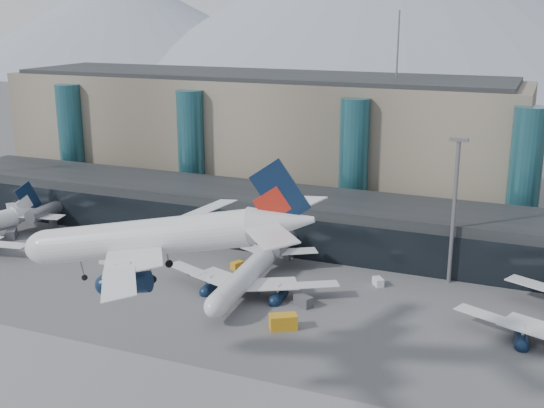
# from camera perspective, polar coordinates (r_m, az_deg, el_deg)

# --- Properties ---
(ground) EXTENTS (900.00, 900.00, 0.00)m
(ground) POSITION_cam_1_polar(r_m,az_deg,el_deg) (91.66, -9.77, -14.32)
(ground) COLOR #515154
(ground) RESTS_ON ground
(concourse) EXTENTS (170.00, 27.00, 10.00)m
(concourse) POSITION_cam_1_polar(r_m,az_deg,el_deg) (137.75, 2.86, -1.39)
(concourse) COLOR black
(concourse) RESTS_ON ground
(terminal_main) EXTENTS (130.00, 30.00, 31.00)m
(terminal_main) POSITION_cam_1_polar(r_m,az_deg,el_deg) (173.47, -1.31, 5.78)
(terminal_main) COLOR gray
(terminal_main) RESTS_ON ground
(teal_towers) EXTENTS (116.40, 19.40, 46.00)m
(teal_towers) POSITION_cam_1_polar(r_m,az_deg,el_deg) (155.43, -0.28, 4.07)
(teal_towers) COLOR #245A65
(teal_towers) RESTS_ON ground
(mountain_ridge) EXTENTS (910.00, 400.00, 110.00)m
(mountain_ridge) POSITION_cam_1_polar(r_m,az_deg,el_deg) (447.28, 19.51, 14.96)
(mountain_ridge) COLOR gray
(mountain_ridge) RESTS_ON ground
(lightmast_mid) EXTENTS (3.00, 1.20, 25.60)m
(lightmast_mid) POSITION_cam_1_polar(r_m,az_deg,el_deg) (119.40, 15.02, 0.09)
(lightmast_mid) COLOR slate
(lightmast_mid) RESTS_ON ground
(hero_jet) EXTENTS (37.21, 36.92, 12.04)m
(hero_jet) POSITION_cam_1_polar(r_m,az_deg,el_deg) (78.11, -8.27, -1.94)
(hero_jet) COLOR silver
(hero_jet) RESTS_ON ground
(jet_parked_mid) EXTENTS (32.77, 32.16, 10.57)m
(jet_parked_mid) POSITION_cam_1_polar(r_m,az_deg,el_deg) (116.12, -1.84, -5.22)
(jet_parked_mid) COLOR silver
(jet_parked_mid) RESTS_ON ground
(veh_a) EXTENTS (2.97, 1.93, 1.56)m
(veh_a) POSITION_cam_1_polar(r_m,az_deg,el_deg) (131.99, -13.61, -4.53)
(veh_a) COLOR silver
(veh_a) RESTS_ON ground
(veh_b) EXTENTS (2.16, 2.63, 1.31)m
(veh_b) POSITION_cam_1_polar(r_m,az_deg,el_deg) (126.05, -2.94, -5.13)
(veh_b) COLOR orange
(veh_b) RESTS_ON ground
(veh_c) EXTENTS (3.49, 2.83, 1.71)m
(veh_c) POSITION_cam_1_polar(r_m,az_deg,el_deg) (110.63, 2.64, -8.09)
(veh_c) COLOR #49494E
(veh_c) RESTS_ON ground
(veh_f) EXTENTS (3.36, 3.85, 1.91)m
(veh_f) POSITION_cam_1_polar(r_m,az_deg,el_deg) (152.07, -20.95, -2.37)
(veh_f) COLOR #49494E
(veh_f) RESTS_ON ground
(veh_g) EXTENTS (2.46, 2.70, 1.36)m
(veh_g) POSITION_cam_1_polar(r_m,az_deg,el_deg) (119.76, 8.87, -6.45)
(veh_g) COLOR silver
(veh_g) RESTS_ON ground
(veh_h) EXTENTS (4.58, 3.97, 2.25)m
(veh_h) POSITION_cam_1_polar(r_m,az_deg,el_deg) (102.92, 0.94, -9.83)
(veh_h) COLOR orange
(veh_h) RESTS_ON ground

